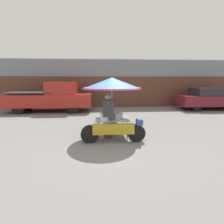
{
  "coord_description": "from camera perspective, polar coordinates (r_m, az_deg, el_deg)",
  "views": [
    {
      "loc": [
        -0.42,
        -5.46,
        2.02
      ],
      "look_at": [
        -0.0,
        0.63,
        0.9
      ],
      "focal_mm": 28.0,
      "sensor_mm": 36.0,
      "label": 1
    }
  ],
  "objects": [
    {
      "name": "shopfront_building",
      "position": [
        14.15,
        -2.26,
        9.28
      ],
      "size": [
        28.0,
        2.06,
        3.52
      ],
      "color": "gray",
      "rests_on": "ground"
    },
    {
      "name": "vendor_motorcycle_cart",
      "position": [
        6.1,
        0.04,
        7.18
      ],
      "size": [
        2.12,
        2.05,
        2.11
      ],
      "color": "black",
      "rests_on": "ground"
    },
    {
      "name": "ground_plane",
      "position": [
        5.83,
        0.46,
        -9.9
      ],
      "size": [
        36.0,
        36.0,
        0.0
      ],
      "primitive_type": "plane",
      "color": "slate"
    },
    {
      "name": "parked_car",
      "position": [
        13.95,
        29.56,
        3.86
      ],
      "size": [
        4.61,
        1.77,
        1.49
      ],
      "color": "black",
      "rests_on": "ground"
    },
    {
      "name": "pickup_truck",
      "position": [
        11.92,
        -19.22,
        4.48
      ],
      "size": [
        5.41,
        1.77,
        1.9
      ],
      "color": "black",
      "rests_on": "ground"
    },
    {
      "name": "vendor_person",
      "position": [
        6.03,
        -1.29,
        -0.61
      ],
      "size": [
        0.38,
        0.22,
        1.57
      ],
      "color": "#4C473D",
      "rests_on": "ground"
    }
  ]
}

